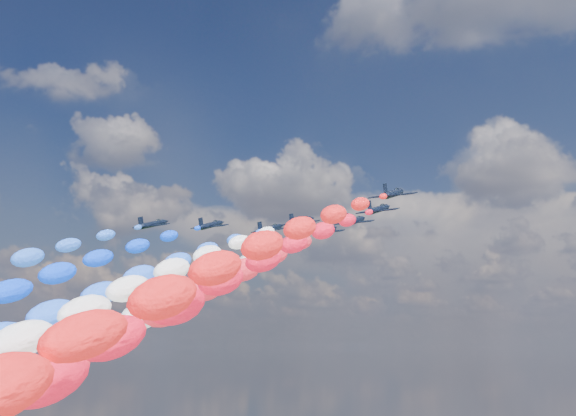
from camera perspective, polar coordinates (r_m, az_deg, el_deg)
The scene contains 14 objects.
jet_0 at distance 154.49m, azimuth -10.63°, elevation -1.27°, with size 8.05×10.79×2.38m, color black, non-canonical shape.
jet_1 at distance 153.80m, azimuth -6.11°, elevation -1.35°, with size 8.05×10.79×2.38m, color black, non-canonical shape.
jet_2 at distance 157.57m, azimuth -1.42°, elevation -1.64°, with size 8.05×10.79×2.38m, color black, non-canonical shape.
trail_2 at distance 106.65m, azimuth -20.03°, elevation -9.96°, with size 6.34×125.01×53.49m, color blue, non-canonical shape.
jet_3 at distance 148.29m, azimuth 1.06°, elevation -1.05°, with size 8.05×10.79×2.38m, color black, non-canonical shape.
trail_3 at distance 95.62m, azimuth -18.16°, elevation -10.04°, with size 6.34×125.01×53.49m, color white, non-canonical shape.
jet_4 at distance 160.14m, azimuth 3.11°, elevation -1.78°, with size 8.05×10.79×2.38m, color black, non-canonical shape.
trail_4 at distance 105.44m, azimuth -13.05°, elevation -10.33°, with size 6.34×125.01×53.49m, color white, non-canonical shape.
jet_5 at distance 148.52m, azimuth 5.31°, elevation -1.02°, with size 8.05×10.79×2.38m, color black, non-canonical shape.
trail_5 at distance 92.47m, azimuth -11.64°, elevation -10.34°, with size 6.34×125.01×53.49m, color red, non-canonical shape.
jet_6 at distance 136.45m, azimuth 7.14°, elevation -0.10°, with size 8.05×10.79×2.38m, color black, non-canonical shape.
trail_6 at distance 79.38m, azimuth -11.16°, elevation -10.29°, with size 6.34×125.01×53.49m, color red, non-canonical shape.
jet_7 at distance 122.93m, azimuth 8.31°, elevation 1.13°, with size 8.05×10.79×2.38m, color black, non-canonical shape.
trail_7 at distance 65.48m, azimuth -12.84°, elevation -10.13°, with size 6.34×125.01×53.49m, color red, non-canonical shape.
Camera 1 is at (71.53, -118.73, 78.91)m, focal length 45.08 mm.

